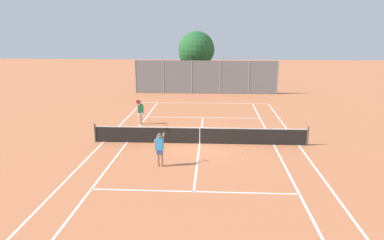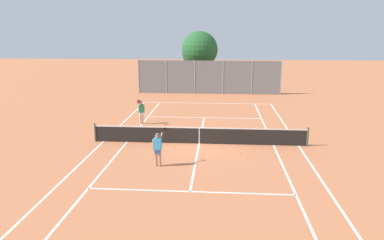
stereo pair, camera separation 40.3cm
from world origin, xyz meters
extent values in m
plane|color=#C67047|center=(0.00, 0.00, 0.00)|extent=(120.00, 120.00, 0.00)
cube|color=white|center=(0.00, 11.90, 0.00)|extent=(11.00, 0.10, 0.01)
cube|color=white|center=(-5.50, 0.00, 0.00)|extent=(0.10, 23.80, 0.01)
cube|color=white|center=(5.50, 0.00, 0.00)|extent=(0.10, 23.80, 0.01)
cube|color=white|center=(-4.13, 0.00, 0.00)|extent=(0.10, 23.80, 0.01)
cube|color=white|center=(4.13, 0.00, 0.00)|extent=(0.10, 23.80, 0.01)
cube|color=white|center=(0.00, -6.40, 0.00)|extent=(8.26, 0.10, 0.01)
cube|color=white|center=(0.00, 6.40, 0.00)|extent=(8.26, 0.10, 0.01)
cube|color=white|center=(0.00, 0.00, 0.00)|extent=(0.10, 12.80, 0.01)
cylinder|color=#474C47|center=(-5.95, 0.00, 0.53)|extent=(0.10, 0.10, 1.07)
cylinder|color=#474C47|center=(5.95, 0.00, 0.53)|extent=(0.10, 0.10, 1.07)
cube|color=black|center=(0.00, 0.00, 0.46)|extent=(11.90, 0.02, 0.89)
cube|color=white|center=(0.00, 0.00, 0.92)|extent=(11.90, 0.03, 0.06)
cube|color=white|center=(0.00, 0.00, 0.44)|extent=(0.05, 0.03, 0.89)
cylinder|color=tan|center=(-1.81, -3.66, 0.41)|extent=(0.13, 0.13, 0.82)
cylinder|color=tan|center=(-1.64, -3.68, 0.41)|extent=(0.13, 0.13, 0.82)
cube|color=#334C8C|center=(-1.73, -3.67, 0.74)|extent=(0.30, 0.21, 0.24)
cube|color=#3399D8|center=(-1.73, -3.67, 1.10)|extent=(0.36, 0.24, 0.56)
sphere|color=tan|center=(-1.73, -3.67, 1.49)|extent=(0.22, 0.22, 0.22)
cylinder|color=black|center=(-1.73, -3.67, 1.56)|extent=(0.23, 0.23, 0.02)
cylinder|color=tan|center=(-1.94, -3.65, 1.04)|extent=(0.08, 0.08, 0.52)
cylinder|color=tan|center=(-1.58, -3.55, 1.39)|extent=(0.13, 0.46, 0.35)
cylinder|color=black|center=(-1.42, -3.30, 1.55)|extent=(0.06, 0.25, 0.22)
cylinder|color=black|center=(-1.41, -3.19, 1.66)|extent=(0.30, 0.23, 0.23)
cylinder|color=beige|center=(-4.08, 4.23, 0.41)|extent=(0.13, 0.13, 0.82)
cylinder|color=beige|center=(-4.24, 4.14, 0.41)|extent=(0.13, 0.13, 0.82)
cube|color=white|center=(-4.16, 4.19, 0.74)|extent=(0.33, 0.29, 0.24)
cube|color=#338C59|center=(-4.16, 4.19, 1.10)|extent=(0.39, 0.33, 0.56)
sphere|color=beige|center=(-4.16, 4.19, 1.49)|extent=(0.22, 0.22, 0.22)
cylinder|color=black|center=(-4.16, 4.19, 1.56)|extent=(0.23, 0.23, 0.02)
cylinder|color=beige|center=(-3.96, 4.29, 1.04)|extent=(0.08, 0.08, 0.52)
cylinder|color=beige|center=(-4.21, 4.00, 1.39)|extent=(0.28, 0.44, 0.35)
cylinder|color=maroon|center=(-4.21, 3.71, 1.55)|extent=(0.14, 0.24, 0.22)
cylinder|color=maroon|center=(-4.15, 3.60, 1.66)|extent=(0.34, 0.30, 0.23)
sphere|color=#D1DB33|center=(3.39, 10.66, 0.03)|extent=(0.07, 0.07, 0.07)
sphere|color=#D1DB33|center=(2.20, -1.53, 0.03)|extent=(0.07, 0.07, 0.07)
sphere|color=#D1DB33|center=(4.82, 10.63, 0.03)|extent=(0.07, 0.07, 0.07)
sphere|color=#D1DB33|center=(3.94, -1.68, 0.03)|extent=(0.07, 0.07, 0.07)
sphere|color=#D1DB33|center=(-1.56, 7.60, 0.03)|extent=(0.07, 0.07, 0.07)
cylinder|color=gray|center=(-7.04, 16.87, 1.65)|extent=(0.08, 0.08, 3.30)
cylinder|color=gray|center=(-4.23, 16.87, 1.65)|extent=(0.08, 0.08, 3.30)
cylinder|color=gray|center=(-1.41, 16.87, 1.65)|extent=(0.08, 0.08, 3.30)
cylinder|color=gray|center=(1.41, 16.87, 1.65)|extent=(0.08, 0.08, 3.30)
cylinder|color=gray|center=(4.23, 16.87, 1.65)|extent=(0.08, 0.08, 3.30)
cylinder|color=gray|center=(7.04, 16.87, 1.65)|extent=(0.08, 0.08, 3.30)
cube|color=slate|center=(0.00, 16.87, 1.65)|extent=(14.09, 0.02, 3.26)
cylinder|color=brown|center=(-1.09, 19.89, 1.43)|extent=(0.20, 0.20, 2.86)
sphere|color=#26602D|center=(-1.09, 19.89, 4.19)|extent=(3.80, 3.80, 3.80)
sphere|color=#26602D|center=(-1.57, 20.22, 3.72)|extent=(2.85, 2.85, 2.85)
camera|label=1|loc=(0.71, -20.10, 6.25)|focal=35.00mm
camera|label=2|loc=(1.11, -20.07, 6.25)|focal=35.00mm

